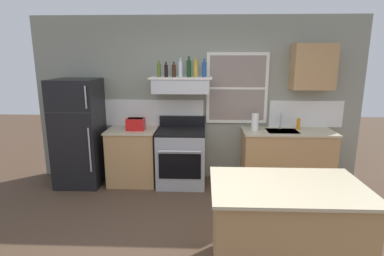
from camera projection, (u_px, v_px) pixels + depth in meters
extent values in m
plane|color=#4C3828|center=(192.00, 254.00, 3.27)|extent=(16.00, 16.00, 0.00)
cube|color=gray|center=(197.00, 100.00, 5.15)|extent=(5.40, 0.06, 2.70)
cube|color=white|center=(129.00, 113.00, 5.20)|extent=(2.50, 0.02, 0.44)
cube|color=white|center=(306.00, 114.00, 5.08)|extent=(1.20, 0.02, 0.44)
cube|color=white|center=(237.00, 88.00, 5.03)|extent=(1.00, 0.04, 1.15)
cube|color=gray|center=(237.00, 88.00, 5.01)|extent=(0.90, 0.01, 1.05)
cube|color=white|center=(237.00, 88.00, 5.01)|extent=(0.90, 0.02, 0.04)
cube|color=black|center=(79.00, 133.00, 4.95)|extent=(0.70, 0.68, 1.72)
cube|color=#333333|center=(67.00, 113.00, 4.53)|extent=(0.69, 0.00, 0.01)
cylinder|color=#A5A8AD|center=(90.00, 150.00, 4.61)|extent=(0.02, 0.02, 0.69)
cylinder|color=#A5A8AD|center=(86.00, 97.00, 4.44)|extent=(0.02, 0.02, 0.33)
cube|color=tan|center=(133.00, 157.00, 5.07)|extent=(0.76, 0.60, 0.88)
cube|color=#C6B793|center=(132.00, 130.00, 4.97)|extent=(0.79, 0.63, 0.03)
cube|color=red|center=(136.00, 124.00, 4.90)|extent=(0.28, 0.20, 0.19)
cube|color=black|center=(135.00, 119.00, 4.88)|extent=(0.24, 0.16, 0.01)
cube|color=black|center=(127.00, 122.00, 4.90)|extent=(0.02, 0.03, 0.02)
cube|color=#9EA0A5|center=(181.00, 159.00, 5.00)|extent=(0.76, 0.64, 0.87)
cube|color=black|center=(181.00, 132.00, 4.90)|extent=(0.76, 0.64, 0.04)
cube|color=black|center=(182.00, 121.00, 5.15)|extent=(0.76, 0.06, 0.18)
cube|color=black|center=(180.00, 166.00, 4.68)|extent=(0.65, 0.01, 0.40)
cylinder|color=silver|center=(179.00, 151.00, 4.60)|extent=(0.65, 0.03, 0.03)
cube|color=silver|center=(181.00, 86.00, 4.83)|extent=(0.88, 0.48, 0.22)
cube|color=#262628|center=(180.00, 92.00, 4.63)|extent=(0.75, 0.02, 0.04)
cube|color=white|center=(181.00, 78.00, 4.81)|extent=(0.96, 0.52, 0.02)
cylinder|color=#4C601E|center=(159.00, 70.00, 4.77)|extent=(0.06, 0.06, 0.20)
cylinder|color=#4C601E|center=(159.00, 62.00, 4.74)|extent=(0.03, 0.03, 0.05)
cylinder|color=black|center=(166.00, 71.00, 4.74)|extent=(0.06, 0.06, 0.19)
cylinder|color=black|center=(166.00, 63.00, 4.71)|extent=(0.02, 0.02, 0.05)
cylinder|color=#381E0F|center=(174.00, 71.00, 4.76)|extent=(0.06, 0.06, 0.19)
cylinder|color=#381E0F|center=(174.00, 63.00, 4.73)|extent=(0.03, 0.03, 0.05)
cylinder|color=silver|center=(180.00, 69.00, 4.77)|extent=(0.06, 0.06, 0.24)
cylinder|color=silver|center=(180.00, 60.00, 4.73)|extent=(0.03, 0.03, 0.06)
cylinder|color=#143819|center=(189.00, 69.00, 4.73)|extent=(0.07, 0.07, 0.25)
cylinder|color=#143819|center=(189.00, 58.00, 4.70)|extent=(0.03, 0.03, 0.06)
cylinder|color=#B29333|center=(196.00, 69.00, 4.75)|extent=(0.08, 0.08, 0.24)
cylinder|color=#B29333|center=(196.00, 59.00, 4.71)|extent=(0.03, 0.03, 0.06)
cylinder|color=#1E478C|center=(204.00, 70.00, 4.75)|extent=(0.07, 0.07, 0.23)
cylinder|color=#1E478C|center=(204.00, 60.00, 4.72)|extent=(0.03, 0.03, 0.06)
cube|color=tan|center=(286.00, 159.00, 4.97)|extent=(1.40, 0.60, 0.88)
cube|color=#C6B793|center=(288.00, 132.00, 4.87)|extent=(1.43, 0.63, 0.03)
cube|color=#B7BABC|center=(282.00, 131.00, 4.85)|extent=(0.48, 0.36, 0.01)
cylinder|color=silver|center=(281.00, 120.00, 4.96)|extent=(0.03, 0.03, 0.28)
cylinder|color=silver|center=(282.00, 114.00, 4.85)|extent=(0.02, 0.16, 0.02)
cylinder|color=white|center=(255.00, 122.00, 4.86)|extent=(0.11, 0.11, 0.27)
cylinder|color=orange|center=(298.00, 124.00, 4.94)|extent=(0.06, 0.06, 0.18)
cube|color=tan|center=(285.00, 231.00, 2.89)|extent=(1.32, 0.82, 0.88)
cube|color=#C6B793|center=(288.00, 186.00, 2.79)|extent=(1.40, 0.90, 0.03)
cube|color=tan|center=(313.00, 67.00, 4.77)|extent=(0.64, 0.32, 0.70)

